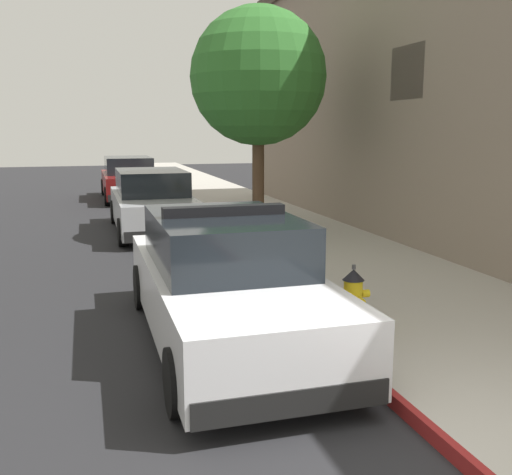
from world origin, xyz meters
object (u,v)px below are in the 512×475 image
Objects in this scene: fire_hydrant at (353,296)px; parked_car_dark_far at (129,179)px; parked_car_silver_ahead at (152,203)px; police_cruiser at (226,283)px; street_tree at (258,77)px.

parked_car_dark_far is at bearing 95.91° from fire_hydrant.
fire_hydrant is (1.59, -8.35, -0.25)m from parked_car_silver_ahead.
parked_car_dark_far is at bearing 90.04° from police_cruiser.
street_tree is at bearing -35.73° from parked_car_silver_ahead.
street_tree reaches higher than fire_hydrant.
street_tree is (2.33, 6.50, 3.00)m from police_cruiser.
parked_car_silver_ahead is at bearing 89.82° from police_cruiser.
parked_car_silver_ahead is 1.00× the size of parked_car_dark_far.
parked_car_silver_ahead reaches higher than fire_hydrant.
fire_hydrant is at bearing -84.09° from parked_car_dark_far.
parked_car_dark_far is at bearing 90.28° from parked_car_silver_ahead.
police_cruiser is 7.53m from street_tree.
parked_car_dark_far is 15.81m from fire_hydrant.
parked_car_silver_ahead is (0.02, 8.17, -0.00)m from police_cruiser.
fire_hydrant is at bearing -96.12° from street_tree.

